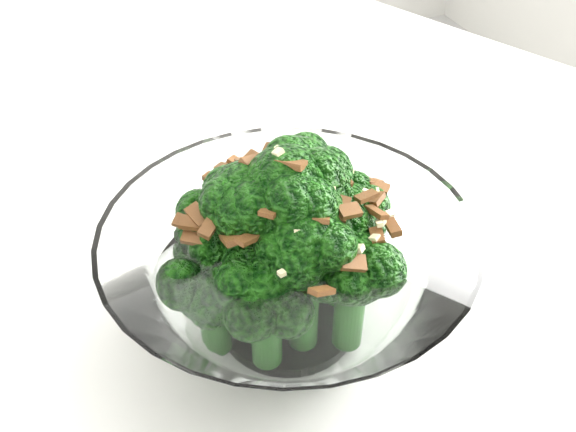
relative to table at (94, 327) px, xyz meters
name	(u,v)px	position (x,y,z in m)	size (l,w,h in m)	color
table	(94,327)	(0.00, 0.00, 0.00)	(1.42, 1.22, 0.75)	white
broccoli_dish	(287,265)	(0.13, -0.11, 0.13)	(0.24, 0.24, 0.15)	white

